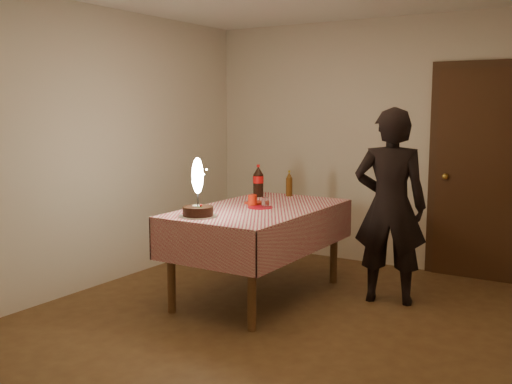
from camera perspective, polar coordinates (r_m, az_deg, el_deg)
ground at (r=4.71m, az=1.95°, el=-12.79°), size 4.00×4.50×0.01m
room_shell at (r=4.46m, az=2.91°, el=7.75°), size 4.04×4.54×2.62m
dining_table at (r=5.27m, az=0.29°, el=-2.63°), size 1.02×1.72×0.81m
birthday_cake at (r=4.83m, az=-5.55°, el=-0.78°), size 0.31×0.31×0.47m
red_plate at (r=5.24m, az=0.41°, el=-1.47°), size 0.22×0.22×0.01m
red_cup at (r=5.33m, az=-0.34°, el=-0.81°), size 0.08×0.08×0.10m
clear_cup at (r=5.25m, az=0.90°, el=-1.00°), size 0.07×0.07×0.09m
napkin_stack at (r=5.46m, az=-0.03°, el=-1.01°), size 0.15×0.15×0.02m
cola_bottle at (r=5.88m, az=0.22°, el=1.04°), size 0.10×0.10×0.32m
amber_bottle_left at (r=5.93m, az=3.18°, el=0.75°), size 0.06×0.06×0.25m
photographer at (r=5.23m, az=12.65°, el=-1.31°), size 0.70×0.55×1.68m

